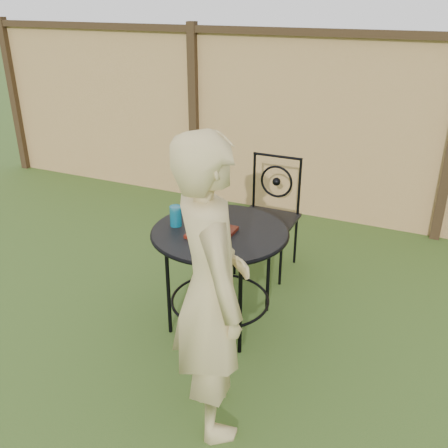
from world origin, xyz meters
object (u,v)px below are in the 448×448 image
Objects in this scene: patio_chair at (269,212)px; diner at (211,291)px; patio_table at (220,249)px; salad_plate at (212,232)px.

diner reaches higher than patio_chair.
salad_plate is at bearing -108.66° from patio_table.
patio_table is at bearing -18.06° from diner.
diner is (0.31, -1.73, 0.31)m from patio_chair.
patio_chair reaches higher than patio_table.
diner is at bearing -67.86° from patio_table.
patio_chair is at bearing 86.86° from salad_plate.
salad_plate is at bearing -14.62° from diner.
patio_table is 0.17m from salad_plate.
salad_plate is (-0.02, -0.07, 0.15)m from patio_table.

